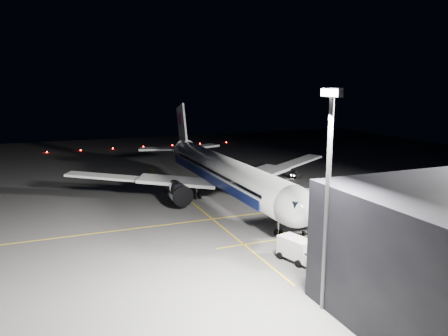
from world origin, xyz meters
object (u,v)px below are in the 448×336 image
jet_bridge (389,194)px  baggage_tug (295,175)px  airliner (222,171)px  safety_cone_c (263,203)px  service_truck (299,250)px  safety_cone_b (272,203)px  floodlight_mast_south (328,182)px  safety_cone_a (250,200)px

jet_bridge → baggage_tug: bearing=173.3°
airliner → safety_cone_c: (6.54, 5.35, -4.90)m
jet_bridge → service_truck: bearing=-69.2°
baggage_tug → safety_cone_b: size_ratio=4.53×
jet_bridge → floodlight_mast_south: size_ratio=1.66×
service_truck → baggage_tug: (-41.32, 24.31, -0.79)m
floodlight_mast_south → safety_cone_a: (-37.22, 10.01, -12.04)m
safety_cone_c → airliner: bearing=-140.7°
airliner → baggage_tug: (-10.53, 22.00, -4.42)m
airliner → safety_cone_b: 10.99m
safety_cone_c → service_truck: bearing=-17.5°
airliner → safety_cone_a: airliner is taller
jet_bridge → service_truck: 21.99m
jet_bridge → safety_cone_b: size_ratio=59.23×
jet_bridge → safety_cone_b: jet_bridge is taller
airliner → safety_cone_b: airliner is taller
jet_bridge → safety_cone_b: (-16.00, -11.20, -4.29)m
floodlight_mast_south → safety_cone_b: floodlight_mast_south is taller
safety_cone_c → baggage_tug: bearing=135.7°
safety_cone_b → safety_cone_c: 1.60m
airliner → service_truck: bearing=-4.3°
service_truck → safety_cone_c: service_truck is taller
airliner → safety_cone_a: bearing=46.0°
floodlight_mast_south → safety_cone_a: 40.38m
service_truck → floodlight_mast_south: bearing=-35.3°
baggage_tug → safety_cone_b: 23.22m
safety_cone_a → safety_cone_b: (3.22, 2.86, -0.04)m
baggage_tug → service_truck: bearing=-47.3°
jet_bridge → floodlight_mast_south: floodlight_mast_south is taller
airliner → floodlight_mast_south: bearing=-8.3°
baggage_tug → safety_cone_c: (17.06, -16.65, -0.48)m
safety_cone_a → safety_cone_c: safety_cone_a is taller
airliner → safety_cone_c: airliner is taller
airliner → safety_cone_a: (3.86, 4.00, -4.84)m
jet_bridge → safety_cone_b: 20.00m
airliner → jet_bridge: size_ratio=1.79×
safety_cone_a → safety_cone_c: size_ratio=1.23×
airliner → baggage_tug: bearing=115.6°
safety_cone_a → airliner: bearing=-134.0°
safety_cone_a → safety_cone_b: safety_cone_a is taller
airliner → jet_bridge: airliner is taller
service_truck → baggage_tug: size_ratio=2.27×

